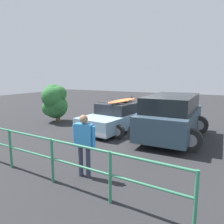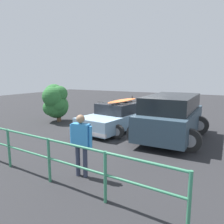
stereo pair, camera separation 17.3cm
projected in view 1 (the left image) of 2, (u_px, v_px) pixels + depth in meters
name	position (u px, v px, depth m)	size (l,w,h in m)	color
ground_plane	(135.00, 128.00, 11.09)	(44.00, 44.00, 0.02)	#28282B
sedan_car	(118.00, 117.00, 10.86)	(2.74, 4.62, 1.60)	#8CADC6
suv_car	(171.00, 116.00, 9.20)	(2.81, 4.56, 1.84)	#334756
person_bystander	(84.00, 140.00, 5.66)	(0.65, 0.23, 1.67)	#33384C
railing_fence	(10.00, 143.00, 6.27)	(10.24, 0.79, 1.14)	#387F5B
bush_near_left	(54.00, 100.00, 12.40)	(1.54, 1.67, 2.15)	brown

